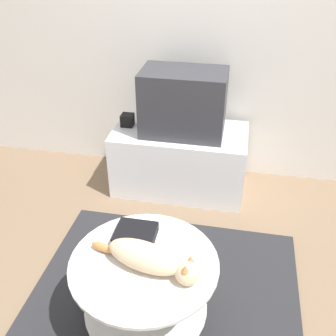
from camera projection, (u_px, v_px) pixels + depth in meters
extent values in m
plane|color=#7F664C|center=(160.00, 313.00, 2.27)|extent=(12.00, 12.00, 0.00)
cube|color=silver|center=(204.00, 18.00, 2.93)|extent=(8.00, 0.05, 2.60)
cube|color=#28282B|center=(160.00, 312.00, 2.27)|extent=(1.59, 1.58, 0.02)
cube|color=white|center=(180.00, 160.00, 3.21)|extent=(1.05, 0.55, 0.52)
cube|color=silver|center=(174.00, 172.00, 2.96)|extent=(0.47, 0.01, 0.15)
cube|color=#333338|center=(183.00, 103.00, 2.92)|extent=(0.62, 0.38, 0.49)
cube|color=black|center=(179.00, 111.00, 2.76)|extent=(0.54, 0.01, 0.38)
cube|color=black|center=(127.00, 120.00, 3.12)|extent=(0.10, 0.10, 0.10)
cylinder|color=#B2B2B7|center=(147.00, 320.00, 2.20)|extent=(0.32, 0.32, 0.01)
cylinder|color=#B7B7BC|center=(145.00, 294.00, 2.09)|extent=(0.04, 0.04, 0.44)
cylinder|color=silver|center=(146.00, 305.00, 2.14)|extent=(0.66, 0.66, 0.01)
cylinder|color=silver|center=(144.00, 263.00, 1.96)|extent=(0.75, 0.75, 0.02)
cube|color=#1E664C|center=(158.00, 310.00, 2.09)|extent=(0.18, 0.12, 0.02)
cube|color=maroon|center=(135.00, 295.00, 2.18)|extent=(0.19, 0.13, 0.02)
cube|color=black|center=(135.00, 234.00, 2.09)|extent=(0.21, 0.19, 0.06)
ellipsoid|color=beige|center=(144.00, 256.00, 1.90)|extent=(0.41, 0.24, 0.14)
sphere|color=beige|center=(188.00, 273.00, 1.82)|extent=(0.12, 0.12, 0.12)
cone|color=#D18447|center=(191.00, 259.00, 1.81)|extent=(0.04, 0.04, 0.04)
cone|color=#D18447|center=(185.00, 268.00, 1.76)|extent=(0.04, 0.04, 0.04)
ellipsoid|color=#D18447|center=(103.00, 247.00, 2.00)|extent=(0.14, 0.07, 0.05)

